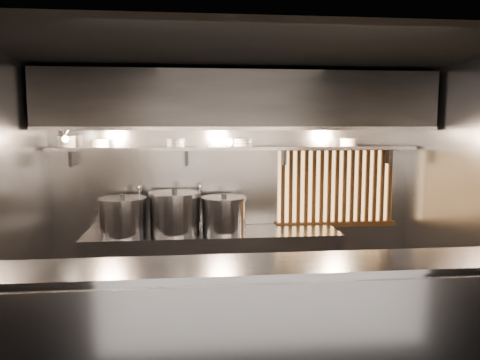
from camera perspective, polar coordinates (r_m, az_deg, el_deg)
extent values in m
plane|color=black|center=(4.85, 1.20, -19.70)|extent=(4.50, 4.50, 0.00)
plane|color=black|center=(4.39, 1.29, 15.14)|extent=(4.50, 4.50, 0.00)
plane|color=gray|center=(5.88, -0.62, -0.69)|extent=(4.50, 0.00, 4.50)
plane|color=gray|center=(4.69, -27.22, -3.32)|extent=(0.00, 3.00, 3.00)
plane|color=gray|center=(5.20, 26.70, -2.38)|extent=(0.00, 3.00, 3.00)
cube|color=#98989D|center=(3.76, 3.16, -18.56)|extent=(4.50, 0.50, 1.10)
cube|color=#939399|center=(3.53, 3.88, -20.33)|extent=(4.50, 0.02, 1.01)
cube|color=#98989D|center=(3.56, 3.21, -10.30)|extent=(4.50, 0.56, 0.03)
cube|color=#98989D|center=(5.70, -3.30, -10.72)|extent=(3.00, 0.70, 0.90)
cube|color=#98989D|center=(5.66, -0.45, 3.90)|extent=(4.40, 0.34, 0.04)
cube|color=#2D2D30|center=(5.44, -0.23, 9.53)|extent=(4.40, 0.80, 0.65)
cube|color=#98989D|center=(5.04, 0.24, 6.29)|extent=(4.40, 0.03, 0.04)
cube|color=#FFC472|center=(6.13, 11.59, -0.72)|extent=(1.50, 0.02, 0.92)
cube|color=brown|center=(6.04, 11.84, 3.84)|extent=(1.56, 0.06, 0.06)
cube|color=brown|center=(6.16, 11.63, -5.30)|extent=(1.56, 0.06, 0.06)
cube|color=brown|center=(5.90, 5.25, -0.89)|extent=(0.04, 0.04, 0.92)
cube|color=brown|center=(5.92, 6.20, -0.87)|extent=(0.04, 0.04, 0.92)
cube|color=brown|center=(5.95, 7.14, -0.86)|extent=(0.04, 0.04, 0.92)
cube|color=brown|center=(5.97, 8.08, -0.84)|extent=(0.04, 0.04, 0.92)
cube|color=brown|center=(6.00, 9.00, -0.83)|extent=(0.04, 0.04, 0.92)
cube|color=brown|center=(6.02, 9.92, -0.81)|extent=(0.04, 0.04, 0.92)
cube|color=brown|center=(6.05, 10.83, -0.80)|extent=(0.04, 0.04, 0.92)
cube|color=brown|center=(6.08, 11.73, -0.78)|extent=(0.04, 0.04, 0.92)
cube|color=brown|center=(6.11, 12.63, -0.76)|extent=(0.04, 0.04, 0.92)
cube|color=brown|center=(6.14, 13.51, -0.75)|extent=(0.04, 0.04, 0.92)
cube|color=brown|center=(6.18, 14.38, -0.73)|extent=(0.04, 0.04, 0.92)
cube|color=brown|center=(6.21, 15.25, -0.72)|extent=(0.04, 0.04, 0.92)
cube|color=brown|center=(6.25, 16.10, -0.70)|extent=(0.04, 0.04, 0.92)
cube|color=brown|center=(6.29, 16.95, -0.69)|extent=(0.04, 0.04, 0.92)
cube|color=brown|center=(6.33, 17.78, -0.67)|extent=(0.04, 0.04, 0.92)
cylinder|color=silver|center=(5.87, -11.84, -2.92)|extent=(0.03, 0.03, 0.48)
sphere|color=silver|center=(5.83, -11.89, -0.60)|extent=(0.04, 0.04, 0.04)
cylinder|color=silver|center=(5.71, -12.02, -0.76)|extent=(0.03, 0.26, 0.03)
sphere|color=silver|center=(5.58, -12.16, -0.93)|extent=(0.04, 0.04, 0.04)
cylinder|color=silver|center=(5.59, -12.14, -1.65)|extent=(0.03, 0.03, 0.14)
cylinder|color=silver|center=(5.84, -4.98, -2.85)|extent=(0.03, 0.03, 0.48)
sphere|color=silver|center=(5.80, -5.00, -0.52)|extent=(0.04, 0.04, 0.04)
cylinder|color=silver|center=(5.68, -4.98, -0.68)|extent=(0.03, 0.26, 0.03)
sphere|color=silver|center=(5.55, -4.95, -0.85)|extent=(0.04, 0.04, 0.04)
cylinder|color=silver|center=(5.56, -4.94, -1.57)|extent=(0.03, 0.03, 0.14)
cone|color=#98989D|center=(5.33, -20.79, 5.34)|extent=(0.25, 0.27, 0.20)
sphere|color=#FFE0B2|center=(5.31, -20.50, 4.70)|extent=(0.07, 0.07, 0.07)
cylinder|color=#2D2D30|center=(5.43, -20.56, 6.21)|extent=(0.02, 0.22, 0.02)
cylinder|color=#2D2D30|center=(5.53, -1.37, 5.49)|extent=(0.01, 0.01, 0.12)
sphere|color=#FFE0B2|center=(5.53, -1.37, 4.66)|extent=(0.09, 0.09, 0.09)
cylinder|color=#98989D|center=(5.55, -14.08, -4.47)|extent=(0.65, 0.65, 0.40)
cylinder|color=#98989D|center=(5.51, -14.15, -2.27)|extent=(0.69, 0.69, 0.03)
cylinder|color=#2D2D30|center=(5.50, -14.16, -1.91)|extent=(0.06, 0.06, 0.04)
cylinder|color=#98989D|center=(5.55, -7.97, -4.09)|extent=(0.67, 0.67, 0.45)
cylinder|color=#98989D|center=(5.51, -8.01, -1.65)|extent=(0.70, 0.70, 0.03)
cylinder|color=#2D2D30|center=(5.50, -8.02, -1.29)|extent=(0.06, 0.06, 0.04)
cylinder|color=#98989D|center=(5.55, -1.96, -4.36)|extent=(0.65, 0.65, 0.39)
cylinder|color=#98989D|center=(5.51, -1.97, -2.24)|extent=(0.69, 0.69, 0.03)
cylinder|color=#2D2D30|center=(5.50, -1.97, -1.88)|extent=(0.06, 0.06, 0.04)
cylinder|color=white|center=(5.81, -20.37, 3.95)|extent=(0.20, 0.20, 0.03)
cylinder|color=white|center=(5.81, -20.39, 4.33)|extent=(0.20, 0.20, 0.03)
cylinder|color=white|center=(5.81, -20.40, 4.70)|extent=(0.20, 0.20, 0.03)
cylinder|color=white|center=(5.81, -20.41, 4.98)|extent=(0.21, 0.21, 0.01)
cylinder|color=white|center=(5.73, -16.68, 4.06)|extent=(0.21, 0.21, 0.03)
cylinder|color=white|center=(5.73, -16.69, 4.44)|extent=(0.21, 0.21, 0.03)
cylinder|color=white|center=(5.73, -16.70, 4.71)|extent=(0.23, 0.23, 0.01)
cylinder|color=white|center=(5.64, -7.85, 4.23)|extent=(0.20, 0.20, 0.03)
cylinder|color=white|center=(5.63, -7.86, 4.62)|extent=(0.20, 0.20, 0.03)
cylinder|color=white|center=(5.63, -7.86, 4.90)|extent=(0.22, 0.22, 0.01)
cylinder|color=white|center=(5.67, 0.42, 4.31)|extent=(0.23, 0.23, 0.03)
cylinder|color=white|center=(5.67, 0.42, 4.69)|extent=(0.23, 0.23, 0.03)
cylinder|color=white|center=(5.67, 0.42, 4.98)|extent=(0.24, 0.24, 0.01)
cylinder|color=white|center=(5.96, 13.07, 4.25)|extent=(0.20, 0.20, 0.03)
cylinder|color=white|center=(5.96, 13.08, 4.62)|extent=(0.20, 0.20, 0.03)
cylinder|color=white|center=(5.96, 13.09, 4.89)|extent=(0.22, 0.22, 0.01)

